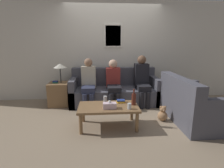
{
  "coord_description": "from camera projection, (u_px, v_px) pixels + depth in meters",
  "views": [
    {
      "loc": [
        -0.4,
        -3.8,
        1.52
      ],
      "look_at": [
        -0.12,
        -0.17,
        0.66
      ],
      "focal_mm": 28.0,
      "sensor_mm": 36.0,
      "label": 1
    }
  ],
  "objects": [
    {
      "name": "ground_plane",
      "position": [
        116.0,
        110.0,
        4.07
      ],
      "size": [
        16.0,
        16.0,
        0.0
      ],
      "primitive_type": "plane",
      "color": "gray"
    },
    {
      "name": "teddy_bear",
      "position": [
        163.0,
        114.0,
        3.48
      ],
      "size": [
        0.2,
        0.2,
        0.31
      ],
      "color": "#A87A51",
      "rests_on": "ground_plane"
    },
    {
      "name": "person_right",
      "position": [
        142.0,
        79.0,
        4.31
      ],
      "size": [
        0.34,
        0.6,
        1.22
      ],
      "color": "black",
      "rests_on": "ground_plane"
    },
    {
      "name": "person_middle",
      "position": [
        113.0,
        82.0,
        4.23
      ],
      "size": [
        0.34,
        0.66,
        1.13
      ],
      "color": "black",
      "rests_on": "ground_plane"
    },
    {
      "name": "drinking_glass",
      "position": [
        129.0,
        106.0,
        3.02
      ],
      "size": [
        0.07,
        0.07,
        0.1
      ],
      "color": "silver",
      "rests_on": "coffee_table"
    },
    {
      "name": "wall_back",
      "position": [
        113.0,
        51.0,
        4.71
      ],
      "size": [
        9.0,
        0.08,
        2.6
      ],
      "color": "silver",
      "rests_on": "ground_plane"
    },
    {
      "name": "tissue_box",
      "position": [
        110.0,
        105.0,
        3.05
      ],
      "size": [
        0.23,
        0.12,
        0.15
      ],
      "color": "silver",
      "rests_on": "coffee_table"
    },
    {
      "name": "side_table_with_lamp",
      "position": [
        59.0,
        92.0,
        4.31
      ],
      "size": [
        0.48,
        0.48,
        1.04
      ],
      "color": "olive",
      "rests_on": "ground_plane"
    },
    {
      "name": "couch_side",
      "position": [
        191.0,
        106.0,
        3.46
      ],
      "size": [
        0.86,
        1.49,
        0.88
      ],
      "rotation": [
        0.0,
        0.0,
        1.57
      ],
      "color": "#4C4C56",
      "rests_on": "ground_plane"
    },
    {
      "name": "soda_can",
      "position": [
        105.0,
        99.0,
        3.37
      ],
      "size": [
        0.07,
        0.07,
        0.12
      ],
      "color": "#BCBCC1",
      "rests_on": "coffee_table"
    },
    {
      "name": "wine_bottle",
      "position": [
        134.0,
        99.0,
        3.21
      ],
      "size": [
        0.08,
        0.08,
        0.3
      ],
      "color": "#562319",
      "rests_on": "coffee_table"
    },
    {
      "name": "coffee_table",
      "position": [
        108.0,
        109.0,
        3.19
      ],
      "size": [
        1.09,
        0.61,
        0.4
      ],
      "color": "olive",
      "rests_on": "ground_plane"
    },
    {
      "name": "person_left",
      "position": [
        89.0,
        81.0,
        4.17
      ],
      "size": [
        0.34,
        0.62,
        1.16
      ],
      "color": "#2D334C",
      "rests_on": "ground_plane"
    },
    {
      "name": "book_stack",
      "position": [
        121.0,
        101.0,
        3.36
      ],
      "size": [
        0.16,
        0.13,
        0.05
      ],
      "color": "gold",
      "rests_on": "coffee_table"
    },
    {
      "name": "couch_main",
      "position": [
        114.0,
        91.0,
        4.5
      ],
      "size": [
        2.19,
        0.86,
        0.88
      ],
      "color": "#4C4C56",
      "rests_on": "ground_plane"
    }
  ]
}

